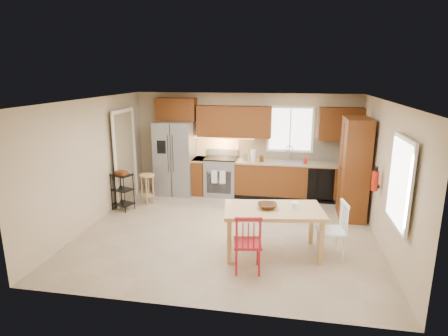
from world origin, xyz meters
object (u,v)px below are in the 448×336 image
Objects in this scene: table_jar at (295,206)px; utility_cart at (123,191)px; pantry at (354,169)px; range_stove at (221,177)px; dining_table at (273,231)px; chair_white at (331,230)px; chair_red at (248,242)px; soap_bottle at (305,160)px; table_bowl at (267,208)px; bar_stool at (147,189)px; fire_extinguisher at (375,181)px; refrigerator at (175,158)px.

utility_cart is (-3.73, 1.41, -0.40)m from table_jar.
utility_cart is at bearing 159.27° from table_jar.
range_stove is at bearing 161.71° from pantry.
range_stove reaches higher than dining_table.
chair_red is at bearing 109.45° from chair_white.
range_stove is at bearing 56.49° from utility_cart.
range_stove is 0.97× the size of chair_red.
table_bowl is (-0.70, -2.87, -0.20)m from soap_bottle.
range_stove is at bearing 121.94° from table_jar.
chair_white is at bearing -5.83° from dining_table.
soap_bottle is 1.35× the size of table_jar.
table_jar is at bearing 38.07° from chair_red.
soap_bottle is at bearing 66.04° from chair_red.
chair_white is 6.68× the size of table_jar.
chair_red is at bearing -15.57° from utility_cart.
range_stove is at bearing 30.44° from chair_white.
chair_red is at bearing -37.27° from bar_stool.
fire_extinguisher reaches higher than dining_table.
fire_extinguisher is 1.34m from chair_white.
soap_bottle is at bearing -0.45° from refrigerator.
fire_extinguisher is 0.51× the size of bar_stool.
table_jar reaches higher than bar_stool.
table_bowl is at bearing -26.83° from bar_stool.
utility_cart is (-3.28, 1.51, -0.37)m from table_bowl.
utility_cart reaches higher than dining_table.
dining_table is at bearing -25.92° from bar_stool.
pantry is 4.99m from utility_cart.
table_bowl is 2.30× the size of table_jar.
utility_cart is (-4.33, 1.46, -0.05)m from chair_white.
fire_extinguisher is 0.43× the size of utility_cart.
chair_red is 1.48m from chair_white.
table_bowl reaches higher than bar_stool.
range_stove reaches higher than bar_stool.
pantry is 2.22× the size of chair_red.
soap_bottle is at bearing 76.27° from table_bowl.
soap_bottle is 2.27m from fire_extinguisher.
range_stove reaches higher than utility_cart.
fire_extinguisher is at bearing -32.62° from range_stove.
table_bowl is 0.46× the size of bar_stool.
table_bowl is 3.54m from bar_stool.
pantry reaches higher than table_jar.
chair_red is 3.74m from bar_stool.
table_jar is (-1.40, -0.82, -0.28)m from fire_extinguisher.
utility_cart is (-1.95, -1.44, -0.04)m from range_stove.
pantry reaches higher than dining_table.
pantry is 5.83× the size of fire_extinguisher.
table_bowl reaches higher than dining_table.
chair_white is at bearing -18.48° from bar_stool.
chair_red is at bearing -133.09° from table_jar.
soap_bottle is 3.00m from dining_table.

